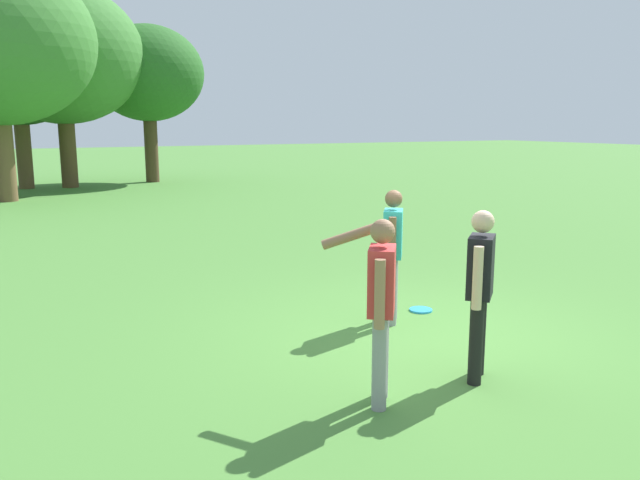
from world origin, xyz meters
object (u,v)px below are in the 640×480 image
person_catcher (393,247)px  person_bystander (480,284)px  person_thrower (380,297)px  tree_back_right (148,74)px  tree_back_left (61,55)px  tree_slender_mid (17,71)px  frisbee (421,310)px

person_catcher → person_bystander: 1.89m
person_thrower → person_bystander: 1.12m
person_thrower → person_catcher: size_ratio=1.00×
person_bystander → tree_back_right: bearing=84.3°
person_bystander → tree_back_left: bearing=92.9°
person_bystander → tree_back_right: tree_back_right is taller
person_thrower → person_catcher: same height
person_thrower → tree_slender_mid: 21.97m
tree_back_left → tree_slender_mid: bearing=166.1°
frisbee → tree_slender_mid: size_ratio=0.05×
person_catcher → tree_back_left: size_ratio=0.22×
person_bystander → tree_back_right: size_ratio=0.26×
tree_slender_mid → tree_back_left: 1.65m
person_bystander → frisbee: bearing=66.5°
person_thrower → tree_slender_mid: (-1.45, 21.67, 3.28)m
person_bystander → tree_back_left: size_ratio=0.22×
person_bystander → frisbee: size_ratio=5.47×
person_catcher → tree_slender_mid: tree_slender_mid is taller
person_thrower → frisbee: bearing=45.6°
frisbee → person_bystander: bearing=-113.5°
person_thrower → tree_back_right: bearing=81.4°
tree_back_left → person_bystander: bearing=-87.1°
tree_slender_mid → tree_back_left: tree_back_left is taller
person_thrower → person_catcher: 2.34m
person_bystander → frisbee: 2.43m
tree_slender_mid → person_bystander: bearing=-83.2°
tree_slender_mid → tree_back_right: (4.80, 0.42, 0.10)m
person_catcher → tree_back_left: (-1.38, 19.44, 3.91)m
person_thrower → person_bystander: (1.12, 0.00, -0.02)m
person_bystander → tree_back_right: (2.22, 22.08, 3.40)m
person_thrower → frisbee: (2.02, 2.06, -0.95)m
person_catcher → tree_back_right: bearing=84.6°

